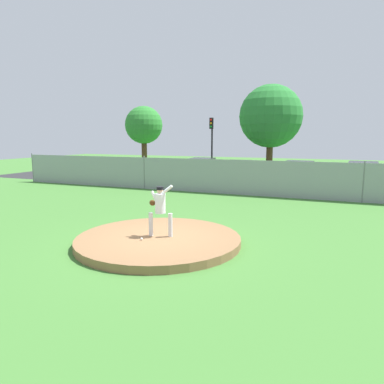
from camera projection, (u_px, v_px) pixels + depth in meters
ground_plane at (219, 208)px, 16.32m from camera, size 80.00×80.00×0.00m
asphalt_strip at (257, 185)px, 24.09m from camera, size 44.00×7.00×0.01m
pitchers_mound at (159, 240)px, 10.82m from camera, size 5.06×5.06×0.24m
pitcher_youth at (160, 206)px, 10.69m from camera, size 0.82×0.32×1.62m
baseball at (142, 239)px, 10.40m from camera, size 0.07×0.07×0.07m
chainlink_fence at (241, 177)px, 19.82m from camera, size 31.38×0.07×2.09m
parked_car_white at (297, 175)px, 22.63m from camera, size 2.16×4.26×1.71m
parked_car_slate at (149, 170)px, 26.89m from camera, size 2.04×4.56×1.53m
parked_car_red at (236, 173)px, 24.16m from camera, size 1.91×4.57×1.65m
parked_car_navy at (362, 177)px, 21.37m from camera, size 2.11×4.40×1.76m
parked_car_champagne at (201, 170)px, 25.82m from camera, size 2.14×4.87×1.71m
traffic_cone_orange at (116, 178)px, 25.70m from camera, size 0.40×0.40×0.55m
traffic_light_near at (212, 137)px, 29.03m from camera, size 0.28×0.46×4.82m
tree_broad_right at (144, 125)px, 36.22m from camera, size 3.86×3.86×6.41m
tree_bushy_near at (271, 116)px, 30.51m from camera, size 5.45×5.45×7.77m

